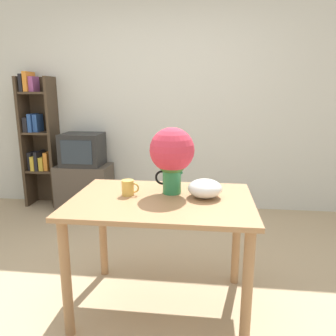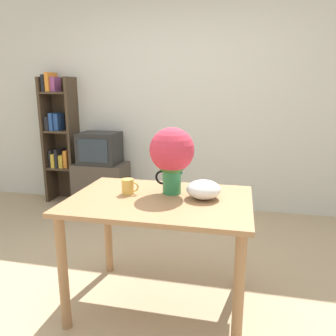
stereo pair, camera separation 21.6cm
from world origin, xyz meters
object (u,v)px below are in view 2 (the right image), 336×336
at_px(flower_vase, 172,154).
at_px(tv_set, 100,148).
at_px(white_bowl, 204,189).
at_px(coffee_mug, 128,186).

height_order(flower_vase, tv_set, flower_vase).
distance_m(white_bowl, tv_set, 2.25).
height_order(coffee_mug, tv_set, tv_set).
xyz_separation_m(flower_vase, coffee_mug, (-0.28, -0.08, -0.21)).
height_order(coffee_mug, white_bowl, white_bowl).
distance_m(flower_vase, coffee_mug, 0.36).
bearing_deg(white_bowl, tv_set, 130.95).
bearing_deg(tv_set, flower_vase, -52.50).
relative_size(flower_vase, white_bowl, 2.01).
bearing_deg(flower_vase, tv_set, 127.50).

